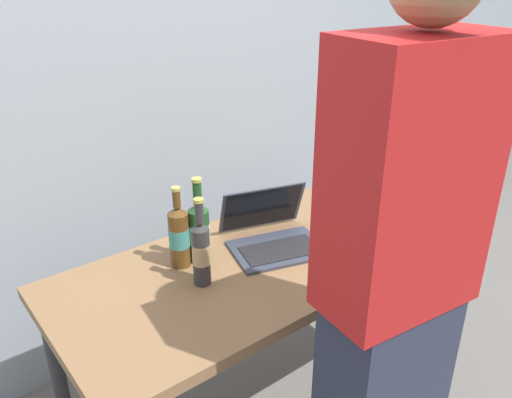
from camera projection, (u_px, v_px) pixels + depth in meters
desk at (252, 278)px, 1.95m from camera, size 1.48×0.72×0.71m
laptop at (272, 233)px, 2.02m from camera, size 0.43×0.41×0.21m
beer_bottle_green at (201, 251)px, 1.74m from camera, size 0.06×0.06×0.32m
beer_bottle_amber at (199, 231)px, 1.87m from camera, size 0.08×0.08×0.33m
beer_bottle_dark at (179, 235)px, 1.85m from camera, size 0.08×0.08×0.31m
person_figure at (394, 291)px, 1.36m from camera, size 0.43×0.32×1.82m
back_wall at (150, 71)px, 2.17m from camera, size 6.00×0.10×2.60m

